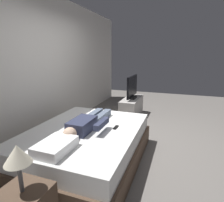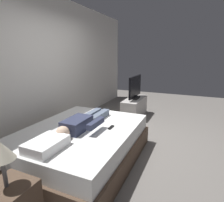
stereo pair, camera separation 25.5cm
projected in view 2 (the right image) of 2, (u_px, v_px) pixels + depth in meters
The scene contains 9 objects.
ground_plane at pixel (131, 144), 3.50m from camera, with size 10.00×10.00×0.00m, color slate.
back_wall at pixel (62, 65), 4.22m from camera, with size 6.40×0.10×2.80m, color silver.
bed at pixel (81, 144), 2.93m from camera, with size 2.09×1.61×0.54m.
pillow at pixel (46, 145), 2.20m from camera, with size 0.48×0.34×0.12m, color white.
person at pixel (83, 122), 2.86m from camera, with size 1.26×0.46×0.18m.
remote at pixel (111, 127), 2.85m from camera, with size 0.15×0.04×0.02m, color black.
tv_stand at pixel (134, 108), 4.97m from camera, with size 1.10×0.40×0.50m, color #B7B2AD.
tv at pixel (135, 88), 4.84m from camera, with size 0.88×0.20×0.59m.
lamp at pixel (1, 152), 1.54m from camera, with size 0.22×0.22×0.42m.
Camera 2 is at (-3.07, -0.98, 1.63)m, focal length 30.08 mm.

